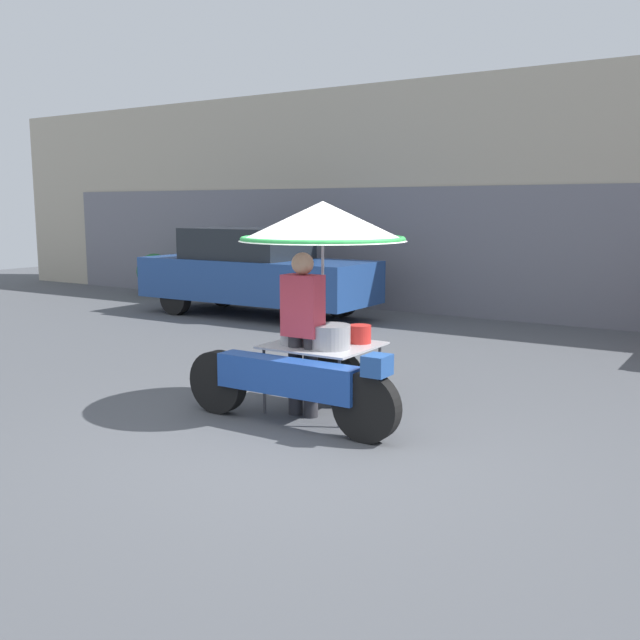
# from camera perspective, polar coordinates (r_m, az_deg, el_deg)

# --- Properties ---
(ground_plane) EXTENTS (36.00, 36.00, 0.00)m
(ground_plane) POSITION_cam_1_polar(r_m,az_deg,el_deg) (6.25, -0.88, -9.84)
(ground_plane) COLOR #4C4F54
(shopfront_building) EXTENTS (28.00, 2.06, 4.38)m
(shopfront_building) POSITION_cam_1_polar(r_m,az_deg,el_deg) (13.91, 19.12, 9.17)
(shopfront_building) COLOR #B2A893
(shopfront_building) RESTS_ON ground
(vendor_motorcycle_cart) EXTENTS (2.30, 1.64, 2.08)m
(vendor_motorcycle_cart) POSITION_cam_1_polar(r_m,az_deg,el_deg) (6.87, -0.11, 4.99)
(vendor_motorcycle_cart) COLOR black
(vendor_motorcycle_cart) RESTS_ON ground
(vendor_person) EXTENTS (0.38, 0.22, 1.60)m
(vendor_person) POSITION_cam_1_polar(r_m,az_deg,el_deg) (6.85, -1.38, -0.44)
(vendor_person) COLOR #2D2D33
(vendor_person) RESTS_ON ground
(parked_car) EXTENTS (4.51, 1.68, 1.64)m
(parked_car) POSITION_cam_1_polar(r_m,az_deg,el_deg) (13.38, -5.26, 3.87)
(parked_car) COLOR black
(parked_car) RESTS_ON ground
(potted_plant) EXTENTS (0.81, 0.81, 0.97)m
(potted_plant) POSITION_cam_1_polar(r_m,az_deg,el_deg) (16.76, -13.09, 3.76)
(potted_plant) COLOR gray
(potted_plant) RESTS_ON ground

